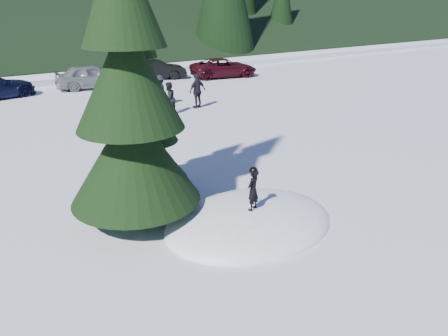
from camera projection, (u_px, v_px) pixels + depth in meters
ground at (249, 223)px, 10.98m from camera, size 200.00×200.00×0.00m
snow_mound at (249, 223)px, 10.98m from camera, size 4.48×3.52×0.96m
spruce_tall at (128, 90)px, 10.00m from camera, size 3.20×3.20×8.60m
spruce_short at (146, 122)px, 12.04m from camera, size 2.20×2.20×5.37m
child_skier at (253, 190)px, 10.46m from camera, size 0.44×0.37×1.03m
adult_0 at (169, 98)px, 21.08m from camera, size 0.95×0.87×1.58m
adult_1 at (197, 91)px, 22.31m from camera, size 1.11×0.64×1.78m
adult_2 at (160, 91)px, 22.80m from camera, size 0.93×1.18×1.61m
car_4 at (92, 76)px, 27.30m from camera, size 4.64×2.45×1.50m
car_5 at (156, 69)px, 30.48m from camera, size 4.43×2.67×1.38m
car_6 at (224, 68)px, 31.34m from camera, size 5.13×3.12×1.33m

